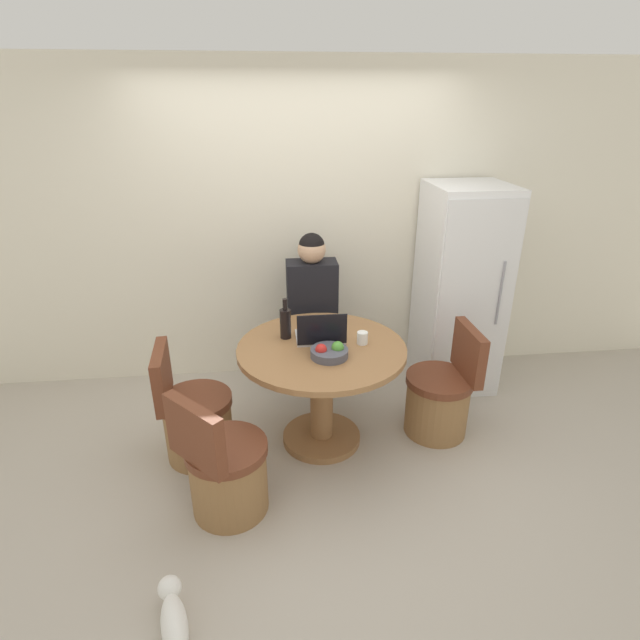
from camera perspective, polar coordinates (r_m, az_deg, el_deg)
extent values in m
plane|color=#B2A899|center=(3.54, -0.69, -16.44)|extent=(12.00, 12.00, 0.00)
cube|color=silver|center=(4.21, -2.73, 10.36)|extent=(7.00, 0.06, 2.60)
cube|color=white|center=(4.28, 15.65, 3.41)|extent=(0.61, 0.65, 1.70)
cube|color=silver|center=(4.00, 17.31, 1.73)|extent=(0.59, 0.01, 1.60)
cylinder|color=gray|center=(4.04, 19.91, 2.86)|extent=(0.02, 0.02, 0.51)
cylinder|color=olive|center=(3.76, 0.17, -13.18)|extent=(0.56, 0.56, 0.05)
cylinder|color=olive|center=(3.55, 0.18, -8.50)|extent=(0.16, 0.16, 0.68)
cylinder|color=olive|center=(3.37, 0.19, -3.34)|extent=(1.14, 1.14, 0.04)
cylinder|color=olive|center=(3.62, -13.64, -12.06)|extent=(0.46, 0.46, 0.41)
cylinder|color=brown|center=(3.49, -14.01, -8.96)|extent=(0.48, 0.48, 0.06)
cube|color=brown|center=(3.40, -17.63, -6.15)|extent=(0.10, 0.44, 0.37)
cylinder|color=olive|center=(3.84, 13.18, -9.67)|extent=(0.46, 0.46, 0.41)
cylinder|color=brown|center=(3.72, 13.52, -6.68)|extent=(0.48, 0.48, 0.06)
cube|color=brown|center=(3.69, 16.66, -3.55)|extent=(0.08, 0.44, 0.37)
cylinder|color=olive|center=(3.18, -10.34, -17.58)|extent=(0.46, 0.46, 0.41)
cylinder|color=brown|center=(3.03, -10.68, -14.28)|extent=(0.48, 0.48, 0.06)
cube|color=brown|center=(2.82, -14.10, -12.62)|extent=(0.35, 0.36, 0.37)
cube|color=#2D2D38|center=(4.39, -1.05, -3.96)|extent=(0.28, 0.16, 0.47)
cube|color=#2D2D38|center=(4.20, -1.00, -0.69)|extent=(0.32, 0.36, 0.14)
cube|color=black|center=(4.00, -0.93, 3.12)|extent=(0.40, 0.22, 0.52)
sphere|color=tan|center=(3.89, -0.96, 8.06)|extent=(0.22, 0.22, 0.22)
sphere|color=black|center=(3.88, -0.96, 8.45)|extent=(0.20, 0.20, 0.20)
cube|color=#B7B7BC|center=(3.46, 0.00, -1.95)|extent=(0.33, 0.25, 0.02)
cube|color=black|center=(3.30, 0.24, -1.11)|extent=(0.33, 0.01, 0.21)
cylinder|color=#4C4C56|center=(3.21, 1.07, -3.79)|extent=(0.24, 0.24, 0.05)
sphere|color=#4C9333|center=(3.21, 2.03, -3.15)|extent=(0.08, 0.08, 0.08)
sphere|color=red|center=(3.19, 0.13, -3.39)|extent=(0.08, 0.08, 0.08)
cylinder|color=white|center=(3.39, 4.86, -2.05)|extent=(0.07, 0.07, 0.08)
cylinder|color=black|center=(3.44, -3.97, -0.44)|extent=(0.08, 0.08, 0.21)
cylinder|color=black|center=(3.38, -4.04, 1.78)|extent=(0.03, 0.03, 0.08)
ellipsoid|color=white|center=(2.76, -16.29, -30.53)|extent=(0.20, 0.34, 0.18)
sphere|color=white|center=(2.85, -16.81, -27.24)|extent=(0.11, 0.11, 0.11)
cube|color=brown|center=(3.31, -10.70, -17.42)|extent=(0.30, 0.14, 0.26)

